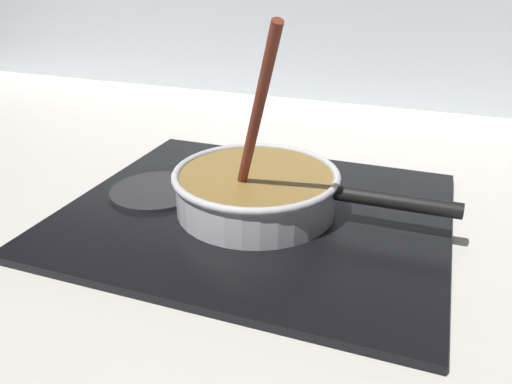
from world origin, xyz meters
TOP-DOWN VIEW (x-y plane):
  - ground at (0.00, 0.00)m, footprint 2.40×1.60m
  - hob_plate at (0.10, 0.09)m, footprint 0.56×0.48m
  - burner_ring at (0.10, 0.09)m, footprint 0.19×0.19m
  - spare_burner at (-0.08, 0.09)m, footprint 0.15×0.15m
  - cooking_pan at (0.10, 0.09)m, footprint 0.41×0.25m

SIDE VIEW (x-z plane):
  - ground at x=0.00m, z-range -0.04..0.00m
  - hob_plate at x=0.10m, z-range 0.00..0.01m
  - spare_burner at x=-0.08m, z-range 0.01..0.02m
  - burner_ring at x=0.10m, z-range 0.01..0.02m
  - cooking_pan at x=0.10m, z-range -0.10..0.19m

